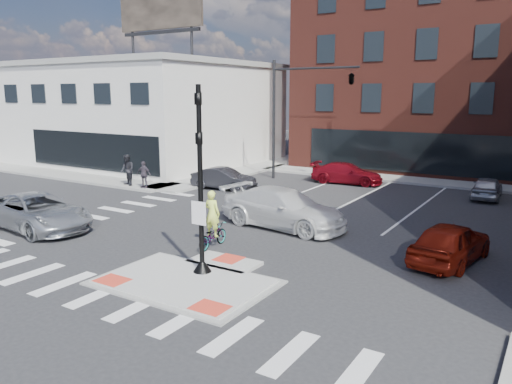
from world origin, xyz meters
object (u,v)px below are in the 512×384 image
Objects in this scene: pedestrian_b at (144,175)px; silver_suv at (38,212)px; cyclist at (212,228)px; red_sedan at (451,242)px; pedestrian_a at (127,170)px; bg_car_silver at (487,188)px; white_pickup at (283,208)px; bg_car_dark at (224,179)px; bg_car_red at (347,173)px.

silver_suv is at bearing -84.85° from pedestrian_b.
cyclist is at bearing -44.30° from pedestrian_b.
silver_suv is 16.82m from red_sedan.
pedestrian_a is at bearing -33.54° from cyclist.
cyclist is 13.82m from pedestrian_a.
red_sedan is 1.16× the size of bg_car_silver.
white_pickup is 3.57× the size of pedestrian_b.
silver_suv is 11.88m from bg_car_dark.
cyclist reaches higher than bg_car_dark.
bg_car_red is (-8.97, 12.81, -0.06)m from red_sedan.
red_sedan is at bearing -162.65° from cyclist.
pedestrian_a is (-11.89, 7.04, 0.38)m from cyclist.
cyclist is (6.54, -9.86, 0.09)m from bg_car_dark.
white_pickup is 1.45× the size of bg_car_dark.
pedestrian_b reaches higher than bg_car_red.
silver_suv is at bearing 45.26° from bg_car_silver.
cyclist is at bearing -11.31° from pedestrian_a.
bg_car_dark is 6.06m from pedestrian_a.
silver_suv is 2.51× the size of cyclist.
bg_car_dark is at bearing 24.96° from pedestrian_b.
red_sedan is 12.48m from bg_car_silver.
bg_car_red is 15.82m from cyclist.
silver_suv is 0.96× the size of white_pickup.
pedestrian_b is at bearing 81.41° from white_pickup.
silver_suv is at bearing -47.21° from pedestrian_a.
bg_car_dark is at bearing 47.11° from pedestrian_a.
pedestrian_a reaches higher than red_sedan.
bg_car_red is 2.37× the size of pedestrian_a.
silver_suv is at bearing 25.60° from red_sedan.
pedestrian_a is (-5.35, -2.81, 0.46)m from bg_car_dark.
cyclist is at bearing 174.10° from white_pickup.
bg_car_silver is 8.50m from bg_car_red.
pedestrian_a is at bearing 29.19° from silver_suv.
cyclist reaches higher than pedestrian_a.
white_pickup is 4.14m from cyclist.
white_pickup is 13.10m from pedestrian_a.
silver_suv reaches higher than bg_car_dark.
bg_car_silver is 1.66× the size of cyclist.
pedestrian_a is (-12.75, 3.00, 0.28)m from white_pickup.
white_pickup is 13.26m from bg_car_silver.
pedestrian_b is (-3.96, -2.81, 0.31)m from bg_car_dark.
bg_car_dark is at bearing 130.41° from bg_car_red.
pedestrian_a is (-11.01, -8.76, 0.46)m from bg_car_red.
red_sedan is 19.03m from pedestrian_b.
bg_car_silver is (15.61, 17.39, -0.15)m from silver_suv.
pedestrian_a is (-3.89, 8.98, 0.35)m from silver_suv.
bg_car_red is at bearing -48.23° from bg_car_dark.
bg_car_silver is at bearing -24.39° from white_pickup.
pedestrian_a is 1.40m from pedestrian_b.
bg_car_dark is 11.83m from cyclist.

